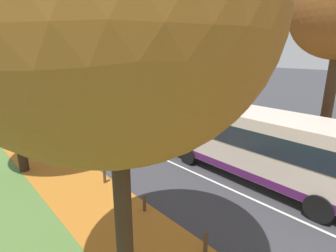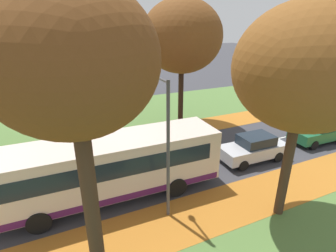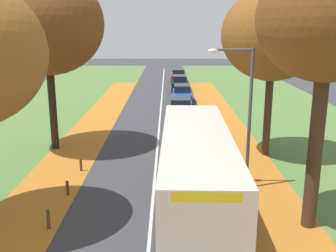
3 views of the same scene
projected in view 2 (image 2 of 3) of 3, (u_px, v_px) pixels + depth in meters
grass_verge_left at (188, 108)px, 25.96m from camera, size 12.00×90.00×0.01m
leaf_litter_left at (148, 135)px, 19.75m from camera, size 2.80×60.00×0.00m
leaf_litter_right at (219, 208)px, 11.98m from camera, size 2.80×60.00×0.00m
road_centre_line at (252, 145)px, 18.19m from camera, size 0.12×80.00×0.01m
tree_left_near at (54, 55)px, 16.50m from camera, size 5.41×5.41×8.44m
tree_left_mid at (182, 37)px, 19.54m from camera, size 6.08×6.08×9.67m
tree_right_near at (72, 63)px, 6.44m from camera, size 4.42×4.42×9.04m
tree_right_mid at (305, 69)px, 9.39m from camera, size 5.22×5.22×8.74m
bollard_third at (17, 161)px, 15.39m from camera, size 0.12×0.12×0.64m
bollard_fourth at (67, 152)px, 16.44m from camera, size 0.12×0.12×0.71m
bollard_fifth at (111, 144)px, 17.57m from camera, size 0.12×0.12×0.62m
bollard_sixth at (149, 137)px, 18.68m from camera, size 0.12×0.12×0.65m
streetlamp_right at (165, 134)px, 10.50m from camera, size 1.89×0.28×6.00m
bus at (110, 165)px, 12.20m from camera, size 2.84×10.46×2.98m
car_silver_lead at (254, 148)px, 15.90m from camera, size 1.87×4.25×1.62m
car_green_following at (320, 131)px, 18.33m from camera, size 1.93×4.27×1.62m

